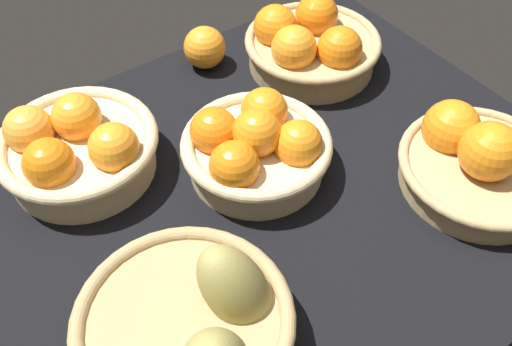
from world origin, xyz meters
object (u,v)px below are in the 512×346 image
basket_far_left (76,148)px  basket_near_left_pears (194,328)px  basket_far_right (310,45)px  loose_orange_front_gap (205,47)px  basket_near_right (477,162)px  basket_center (255,147)px

basket_far_left → basket_near_left_pears: basket_near_left_pears is taller
basket_far_left → basket_far_right: bearing=0.3°
basket_far_right → basket_far_left: size_ratio=1.02×
basket_far_right → loose_orange_front_gap: (-14.77, 10.75, -0.75)cm
basket_near_left_pears → loose_orange_front_gap: (29.06, 44.43, -0.92)cm
basket_near_right → loose_orange_front_gap: size_ratio=3.22×
basket_far_right → basket_near_right: size_ratio=1.00×
basket_center → basket_far_left: 25.59cm
basket_far_right → loose_orange_front_gap: 18.28cm
basket_far_right → basket_near_left_pears: basket_near_left_pears is taller
basket_far_right → basket_center: basket_center is taller
basket_near_left_pears → loose_orange_front_gap: bearing=56.8°
basket_center → basket_near_left_pears: size_ratio=0.85×
loose_orange_front_gap → basket_center: bearing=-106.0°
basket_far_right → basket_far_left: basket_far_left is taller
basket_far_left → basket_near_right: (45.43, -34.51, -0.97)cm
basket_center → basket_near_right: basket_near_right is taller
basket_center → loose_orange_front_gap: basket_center is taller
basket_far_right → basket_near_left_pears: 55.27cm
basket_center → basket_near_left_pears: (-21.69, -18.81, -0.12)cm
basket_far_right → loose_orange_front_gap: basket_far_right is taller
basket_far_left → basket_near_right: bearing=-37.2°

